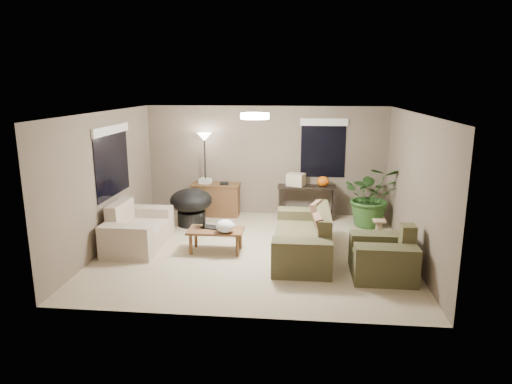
# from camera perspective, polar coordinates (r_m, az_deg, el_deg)

# --- Properties ---
(room_shell) EXTENTS (5.50, 5.50, 5.50)m
(room_shell) POSITION_cam_1_polar(r_m,az_deg,el_deg) (8.10, -0.14, 1.05)
(room_shell) COLOR #C4B092
(room_shell) RESTS_ON ground
(main_sofa) EXTENTS (0.95, 2.20, 0.85)m
(main_sofa) POSITION_cam_1_polar(r_m,az_deg,el_deg) (8.14, 6.06, -5.95)
(main_sofa) COLOR brown
(main_sofa) RESTS_ON ground
(throw_pillows) EXTENTS (0.35, 1.38, 0.47)m
(throw_pillows) POSITION_cam_1_polar(r_m,az_deg,el_deg) (8.04, 7.95, -3.59)
(throw_pillows) COLOR #8C7251
(throw_pillows) RESTS_ON main_sofa
(loveseat) EXTENTS (0.90, 1.60, 0.85)m
(loveseat) POSITION_cam_1_polar(r_m,az_deg,el_deg) (8.84, -14.67, -4.74)
(loveseat) COLOR beige
(loveseat) RESTS_ON ground
(armchair) EXTENTS (0.95, 1.00, 0.85)m
(armchair) POSITION_cam_1_polar(r_m,az_deg,el_deg) (7.55, 15.63, -7.94)
(armchair) COLOR #4A482C
(armchair) RESTS_ON ground
(coffee_table) EXTENTS (1.00, 0.55, 0.42)m
(coffee_table) POSITION_cam_1_polar(r_m,az_deg,el_deg) (8.30, -5.05, -5.09)
(coffee_table) COLOR brown
(coffee_table) RESTS_ON ground
(laptop) EXTENTS (0.42, 0.31, 0.24)m
(laptop) POSITION_cam_1_polar(r_m,az_deg,el_deg) (8.38, -6.07, -4.05)
(laptop) COLOR black
(laptop) RESTS_ON coffee_table
(plastic_bag) EXTENTS (0.40, 0.37, 0.23)m
(plastic_bag) POSITION_cam_1_polar(r_m,az_deg,el_deg) (8.07, -3.87, -4.28)
(plastic_bag) COLOR white
(plastic_bag) RESTS_ON coffee_table
(desk) EXTENTS (1.10, 0.50, 0.75)m
(desk) POSITION_cam_1_polar(r_m,az_deg,el_deg) (10.58, -4.98, -0.92)
(desk) COLOR brown
(desk) RESTS_ON ground
(desk_papers) EXTENTS (0.71, 0.31, 0.12)m
(desk_papers) POSITION_cam_1_polar(r_m,az_deg,el_deg) (10.51, -5.87, 1.33)
(desk_papers) COLOR silver
(desk_papers) RESTS_ON desk
(console_table) EXTENTS (1.30, 0.40, 0.75)m
(console_table) POSITION_cam_1_polar(r_m,az_deg,el_deg) (10.36, 6.34, -0.93)
(console_table) COLOR black
(console_table) RESTS_ON ground
(pumpkin) EXTENTS (0.35, 0.35, 0.23)m
(pumpkin) POSITION_cam_1_polar(r_m,az_deg,el_deg) (10.27, 8.35, 1.33)
(pumpkin) COLOR orange
(pumpkin) RESTS_ON console_table
(cardboard_box) EXTENTS (0.45, 0.39, 0.28)m
(cardboard_box) POSITION_cam_1_polar(r_m,az_deg,el_deg) (10.26, 5.01, 1.56)
(cardboard_box) COLOR beige
(cardboard_box) RESTS_ON console_table
(papasan_chair) EXTENTS (1.11, 1.11, 0.80)m
(papasan_chair) POSITION_cam_1_polar(r_m,az_deg,el_deg) (9.89, -8.10, -1.51)
(papasan_chair) COLOR black
(papasan_chair) RESTS_ON ground
(floor_lamp) EXTENTS (0.32, 0.32, 1.91)m
(floor_lamp) POSITION_cam_1_polar(r_m,az_deg,el_deg) (10.40, -6.45, 5.64)
(floor_lamp) COLOR black
(floor_lamp) RESTS_ON ground
(ceiling_fixture) EXTENTS (0.50, 0.50, 0.10)m
(ceiling_fixture) POSITION_cam_1_polar(r_m,az_deg,el_deg) (7.93, -0.15, 9.48)
(ceiling_fixture) COLOR white
(ceiling_fixture) RESTS_ON room_shell
(houseplant) EXTENTS (1.19, 1.32, 1.03)m
(houseplant) POSITION_cam_1_polar(r_m,az_deg,el_deg) (10.01, 14.21, -1.30)
(houseplant) COLOR #2D5923
(houseplant) RESTS_ON ground
(cat_scratching_post) EXTENTS (0.32, 0.32, 0.50)m
(cat_scratching_post) POSITION_cam_1_polar(r_m,az_deg,el_deg) (8.91, 15.04, -5.18)
(cat_scratching_post) COLOR tan
(cat_scratching_post) RESTS_ON ground
(window_left) EXTENTS (0.05, 1.56, 1.33)m
(window_left) POSITION_cam_1_polar(r_m,az_deg,el_deg) (8.99, -17.58, 5.11)
(window_left) COLOR black
(window_left) RESTS_ON room_shell
(window_back) EXTENTS (1.06, 0.05, 1.33)m
(window_back) POSITION_cam_1_polar(r_m,az_deg,el_deg) (10.43, 8.43, 6.65)
(window_back) COLOR black
(window_back) RESTS_ON room_shell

